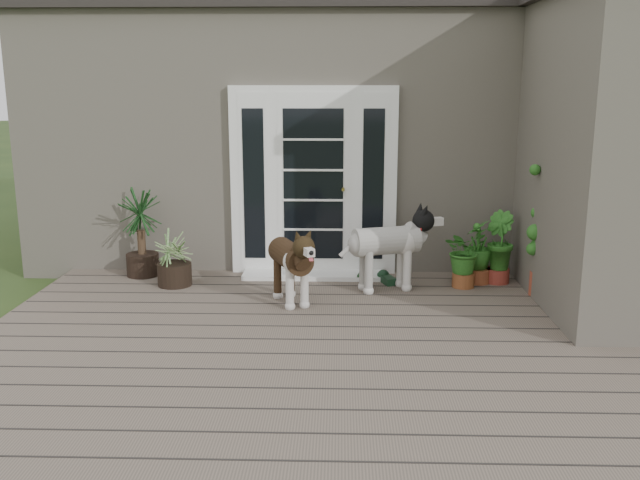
{
  "coord_description": "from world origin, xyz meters",
  "views": [
    {
      "loc": [
        0.11,
        -5.2,
        2.27
      ],
      "look_at": [
        -0.1,
        1.75,
        0.7
      ],
      "focal_mm": 38.55,
      "sensor_mm": 36.0,
      "label": 1
    }
  ],
  "objects": [
    {
      "name": "sapling",
      "position": [
        2.27,
        1.75,
        1.04
      ],
      "size": [
        0.7,
        0.7,
        1.83
      ],
      "primitive_type": null,
      "rotation": [
        0.0,
        0.0,
        0.39
      ],
      "color": "#214E16",
      "rests_on": "deck"
    },
    {
      "name": "house_main",
      "position": [
        0.0,
        4.65,
        1.55
      ],
      "size": [
        7.4,
        4.0,
        3.1
      ],
      "primitive_type": "cube",
      "color": "#665E54",
      "rests_on": "ground"
    },
    {
      "name": "white_dog",
      "position": [
        0.6,
        1.9,
        0.52
      ],
      "size": [
        1.03,
        0.68,
        0.79
      ],
      "primitive_type": null,
      "rotation": [
        0.0,
        0.0,
        -1.25
      ],
      "color": "silver",
      "rests_on": "deck"
    },
    {
      "name": "deck",
      "position": [
        0.0,
        0.4,
        0.06
      ],
      "size": [
        6.2,
        4.6,
        0.12
      ],
      "primitive_type": "cube",
      "color": "#6B5B4C",
      "rests_on": "ground"
    },
    {
      "name": "spider_plant",
      "position": [
        -1.71,
        2.01,
        0.45
      ],
      "size": [
        0.69,
        0.69,
        0.66
      ],
      "primitive_type": null,
      "rotation": [
        0.0,
        0.0,
        0.13
      ],
      "color": "#96A666",
      "rests_on": "deck"
    },
    {
      "name": "herb_a",
      "position": [
        1.45,
        2.04,
        0.42
      ],
      "size": [
        0.65,
        0.65,
        0.6
      ],
      "primitive_type": "imported",
      "rotation": [
        0.0,
        0.0,
        0.57
      ],
      "color": "#255217",
      "rests_on": "deck"
    },
    {
      "name": "door_step",
      "position": [
        -0.2,
        2.4,
        0.14
      ],
      "size": [
        1.6,
        0.4,
        0.05
      ],
      "primitive_type": "cube",
      "color": "white",
      "rests_on": "deck"
    },
    {
      "name": "door_unit",
      "position": [
        -0.2,
        2.6,
        1.19
      ],
      "size": [
        1.9,
        0.14,
        2.15
      ],
      "primitive_type": "cube",
      "color": "white",
      "rests_on": "deck"
    },
    {
      "name": "herb_c",
      "position": [
        1.64,
        2.24,
        0.41
      ],
      "size": [
        0.46,
        0.46,
        0.58
      ],
      "primitive_type": "imported",
      "rotation": [
        0.0,
        0.0,
        4.44
      ],
      "color": "#1A5B1D",
      "rests_on": "deck"
    },
    {
      "name": "herb_b",
      "position": [
        1.86,
        2.23,
        0.41
      ],
      "size": [
        0.49,
        0.49,
        0.59
      ],
      "primitive_type": "imported",
      "rotation": [
        0.0,
        0.0,
        1.89
      ],
      "color": "#1D4D16",
      "rests_on": "deck"
    },
    {
      "name": "yucca",
      "position": [
        -2.17,
        2.4,
        0.63
      ],
      "size": [
        0.83,
        0.83,
        1.01
      ],
      "primitive_type": null,
      "rotation": [
        0.0,
        0.0,
        0.21
      ],
      "color": "black",
      "rests_on": "deck"
    },
    {
      "name": "roof_main",
      "position": [
        0.0,
        4.65,
        3.2
      ],
      "size": [
        7.6,
        4.2,
        0.2
      ],
      "primitive_type": "cube",
      "color": "#2D2826",
      "rests_on": "house_main"
    },
    {
      "name": "house_wing",
      "position": [
        2.9,
        1.5,
        1.55
      ],
      "size": [
        1.6,
        2.4,
        3.1
      ],
      "primitive_type": "cube",
      "color": "#665E54",
      "rests_on": "ground"
    },
    {
      "name": "brindle_dog",
      "position": [
        -0.39,
        1.42,
        0.48
      ],
      "size": [
        0.68,
        0.93,
        0.71
      ],
      "primitive_type": null,
      "rotation": [
        0.0,
        0.0,
        3.55
      ],
      "color": "#3F2917",
      "rests_on": "deck"
    },
    {
      "name": "clog_left",
      "position": [
        0.63,
        2.18,
        0.17
      ],
      "size": [
        0.26,
        0.37,
        0.1
      ],
      "primitive_type": null,
      "rotation": [
        0.0,
        0.0,
        0.34
      ],
      "color": "black",
      "rests_on": "deck"
    },
    {
      "name": "clog_right",
      "position": [
        0.39,
        2.33,
        0.17
      ],
      "size": [
        0.22,
        0.35,
        0.1
      ],
      "primitive_type": null,
      "rotation": [
        0.0,
        0.0,
        -0.22
      ],
      "color": "#163817",
      "rests_on": "deck"
    }
  ]
}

